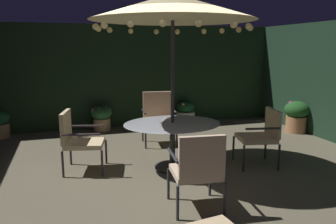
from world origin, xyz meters
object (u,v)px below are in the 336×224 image
at_px(patio_chair_north, 158,114).
at_px(potted_plant_back_right, 185,113).
at_px(patio_umbrella, 173,7).
at_px(potted_plant_back_center, 297,115).
at_px(patio_chair_southeast, 262,133).
at_px(patio_dining_table, 172,131).
at_px(patio_chair_northeast, 78,137).
at_px(patio_chair_east, 198,167).
at_px(potted_plant_left_far, 102,117).

distance_m(patio_chair_north, potted_plant_back_right, 1.88).
xyz_separation_m(patio_chair_north, potted_plant_back_right, (1.13, 1.47, -0.30)).
relative_size(patio_umbrella, potted_plant_back_center, 3.87).
distance_m(patio_chair_southeast, potted_plant_back_right, 3.27).
height_order(patio_chair_north, patio_chair_southeast, patio_chair_north).
relative_size(patio_dining_table, patio_chair_north, 1.50).
relative_size(patio_umbrella, potted_plant_back_right, 4.68).
relative_size(patio_chair_northeast, potted_plant_back_right, 1.61).
distance_m(patio_chair_northeast, patio_chair_southeast, 2.98).
bearing_deg(potted_plant_back_right, patio_dining_table, -113.79).
height_order(patio_chair_east, potted_plant_left_far, patio_chair_east).
bearing_deg(patio_chair_northeast, potted_plant_back_center, 12.15).
xyz_separation_m(patio_umbrella, potted_plant_back_right, (1.30, 2.96, -2.23)).
bearing_deg(potted_plant_back_center, patio_chair_east, -141.59).
height_order(patio_chair_southeast, potted_plant_back_center, patio_chair_southeast).
xyz_separation_m(patio_chair_east, patio_chair_southeast, (1.62, 1.19, -0.01)).
bearing_deg(patio_umbrella, potted_plant_back_center, 21.87).
bearing_deg(patio_chair_southeast, potted_plant_back_right, 92.76).
bearing_deg(patio_dining_table, patio_chair_northeast, 167.26).
bearing_deg(patio_chair_north, potted_plant_back_center, -1.69).
bearing_deg(patio_chair_southeast, potted_plant_left_far, 125.91).
distance_m(patio_umbrella, patio_chair_northeast, 2.48).
bearing_deg(patio_chair_north, patio_chair_southeast, -54.26).
distance_m(patio_dining_table, patio_umbrella, 1.90).
xyz_separation_m(patio_dining_table, patio_chair_southeast, (1.46, -0.30, -0.07)).
relative_size(patio_chair_northeast, patio_chair_southeast, 1.02).
bearing_deg(potted_plant_left_far, potted_plant_back_center, -18.92).
bearing_deg(potted_plant_back_right, patio_umbrella, -113.79).
relative_size(patio_chair_north, potted_plant_back_right, 1.74).
xyz_separation_m(patio_dining_table, potted_plant_back_right, (1.30, 2.96, -0.33)).
distance_m(patio_chair_east, patio_chair_southeast, 2.01).
bearing_deg(potted_plant_left_far, patio_chair_east, -81.35).
height_order(patio_umbrella, patio_chair_east, patio_umbrella).
height_order(potted_plant_back_center, potted_plant_back_right, potted_plant_back_center).
distance_m(patio_chair_northeast, potted_plant_back_center, 5.03).
relative_size(patio_chair_east, potted_plant_back_center, 1.35).
xyz_separation_m(patio_umbrella, patio_chair_east, (-0.16, -1.48, -1.97)).
bearing_deg(patio_chair_northeast, patio_umbrella, -12.74).
bearing_deg(patio_chair_east, patio_dining_table, 83.70).
relative_size(patio_umbrella, potted_plant_left_far, 4.69).
relative_size(potted_plant_back_center, potted_plant_left_far, 1.21).
distance_m(potted_plant_back_center, potted_plant_left_far, 4.53).
xyz_separation_m(patio_chair_southeast, potted_plant_left_far, (-2.28, 3.15, -0.22)).
xyz_separation_m(patio_chair_north, potted_plant_back_center, (3.28, -0.10, -0.20)).
height_order(patio_dining_table, potted_plant_back_center, patio_dining_table).
relative_size(patio_chair_northeast, potted_plant_left_far, 1.61).
bearing_deg(patio_chair_northeast, potted_plant_left_far, 75.92).
relative_size(potted_plant_back_center, potted_plant_back_right, 1.21).
relative_size(patio_chair_southeast, potted_plant_back_center, 1.30).
distance_m(patio_chair_northeast, patio_chair_east, 2.23).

